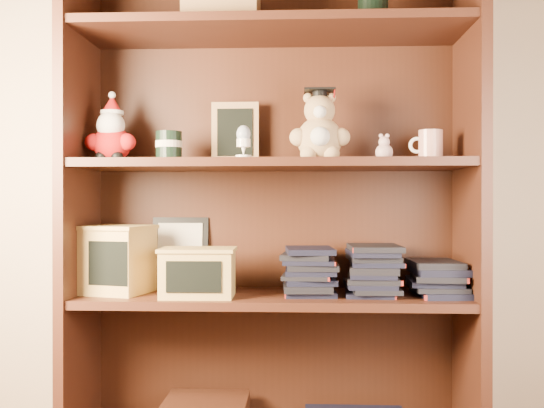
{
  "coord_description": "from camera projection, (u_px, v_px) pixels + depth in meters",
  "views": [
    {
      "loc": [
        0.08,
        -0.59,
        0.83
      ],
      "look_at": [
        -0.01,
        1.3,
        0.82
      ],
      "focal_mm": 42.0,
      "sensor_mm": 36.0,
      "label": 1
    }
  ],
  "objects": [
    {
      "name": "treats_box",
      "position": [
        117.0,
        259.0,
        1.92
      ],
      "size": [
        0.23,
        0.23,
        0.2
      ],
      "color": "tan",
      "rests_on": "shelf_lower"
    },
    {
      "name": "santa_plush",
      "position": [
        112.0,
        135.0,
        1.92
      ],
      "size": [
        0.15,
        0.11,
        0.22
      ],
      "color": "#A50F0F",
      "rests_on": "shelf_upper"
    },
    {
      "name": "book_stack_right",
      "position": [
        438.0,
        279.0,
        1.88
      ],
      "size": [
        0.14,
        0.2,
        0.1
      ],
      "color": "black",
      "rests_on": "shelf_lower"
    },
    {
      "name": "certificate_frame",
      "position": [
        180.0,
        252.0,
        2.05
      ],
      "size": [
        0.18,
        0.05,
        0.23
      ],
      "color": "black",
      "rests_on": "shelf_lower"
    },
    {
      "name": "chalkboard_plaque",
      "position": [
        235.0,
        134.0,
        2.02
      ],
      "size": [
        0.15,
        0.08,
        0.19
      ],
      "color": "#9E7547",
      "rests_on": "shelf_upper"
    },
    {
      "name": "shelf_upper",
      "position": [
        272.0,
        165.0,
        1.9
      ],
      "size": [
        1.14,
        0.33,
        0.02
      ],
      "color": "#3D1C11",
      "rests_on": "ground"
    },
    {
      "name": "book_stack_left",
      "position": [
        310.0,
        270.0,
        1.9
      ],
      "size": [
        0.14,
        0.2,
        0.14
      ],
      "color": "black",
      "rests_on": "shelf_lower"
    },
    {
      "name": "shelf_lower",
      "position": [
        272.0,
        298.0,
        1.9
      ],
      "size": [
        1.14,
        0.33,
        0.02
      ],
      "color": "#3D1C11",
      "rests_on": "ground"
    },
    {
      "name": "pencils_box",
      "position": [
        198.0,
        272.0,
        1.85
      ],
      "size": [
        0.22,
        0.16,
        0.14
      ],
      "color": "tan",
      "rests_on": "shelf_lower"
    },
    {
      "name": "book_stack_mid",
      "position": [
        373.0,
        268.0,
        1.89
      ],
      "size": [
        0.14,
        0.2,
        0.16
      ],
      "color": "black",
      "rests_on": "shelf_lower"
    },
    {
      "name": "egg_cup",
      "position": [
        244.0,
        141.0,
        1.83
      ],
      "size": [
        0.05,
        0.05,
        0.1
      ],
      "color": "white",
      "rests_on": "shelf_upper"
    },
    {
      "name": "teacher_mug",
      "position": [
        430.0,
        145.0,
        1.88
      ],
      "size": [
        0.1,
        0.07,
        0.09
      ],
      "color": "silver",
      "rests_on": "shelf_upper"
    },
    {
      "name": "pink_figurine",
      "position": [
        384.0,
        150.0,
        1.88
      ],
      "size": [
        0.05,
        0.05,
        0.08
      ],
      "color": "#CBA19D",
      "rests_on": "shelf_upper"
    },
    {
      "name": "grad_teddy_bear",
      "position": [
        320.0,
        132.0,
        1.89
      ],
      "size": [
        0.18,
        0.15,
        0.22
      ],
      "color": "tan",
      "rests_on": "shelf_upper"
    },
    {
      "name": "teachers_tin",
      "position": [
        169.0,
        146.0,
        1.91
      ],
      "size": [
        0.08,
        0.08,
        0.09
      ],
      "color": "black",
      "rests_on": "shelf_upper"
    },
    {
      "name": "bookcase",
      "position": [
        272.0,
        217.0,
        1.95
      ],
      "size": [
        1.2,
        0.35,
        1.6
      ],
      "color": "#3D1C11",
      "rests_on": "ground"
    }
  ]
}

